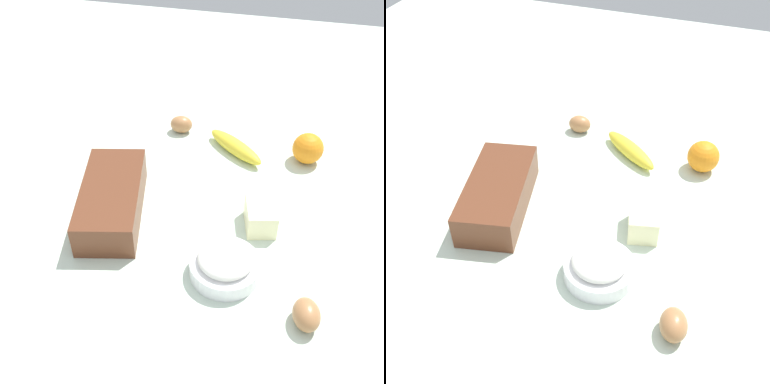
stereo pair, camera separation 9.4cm
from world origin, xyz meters
TOP-DOWN VIEW (x-y plane):
  - ground_plane at (0.00, 0.00)m, footprint 2.40×2.40m
  - loaf_pan at (-0.07, 0.17)m, footprint 0.30×0.19m
  - flour_bowl at (-0.18, -0.11)m, footprint 0.14×0.14m
  - banana at (0.23, -0.06)m, footprint 0.15×0.18m
  - orange_fruit at (0.24, -0.25)m, footprint 0.08×0.08m
  - butter_block at (-0.03, -0.16)m, footprint 0.10×0.08m
  - egg_near_butter at (-0.27, -0.28)m, footprint 0.08×0.07m
  - egg_beside_bowl at (0.29, 0.10)m, footprint 0.05×0.07m

SIDE VIEW (x-z plane):
  - ground_plane at x=0.00m, z-range -0.02..0.00m
  - banana at x=0.23m, z-range 0.00..0.04m
  - egg_beside_bowl at x=0.29m, z-range 0.00..0.05m
  - egg_near_butter at x=-0.27m, z-range 0.00..0.05m
  - flour_bowl at x=-0.18m, z-range 0.00..0.06m
  - butter_block at x=-0.03m, z-range 0.00..0.06m
  - orange_fruit at x=0.24m, z-range 0.00..0.08m
  - loaf_pan at x=-0.07m, z-range 0.00..0.08m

